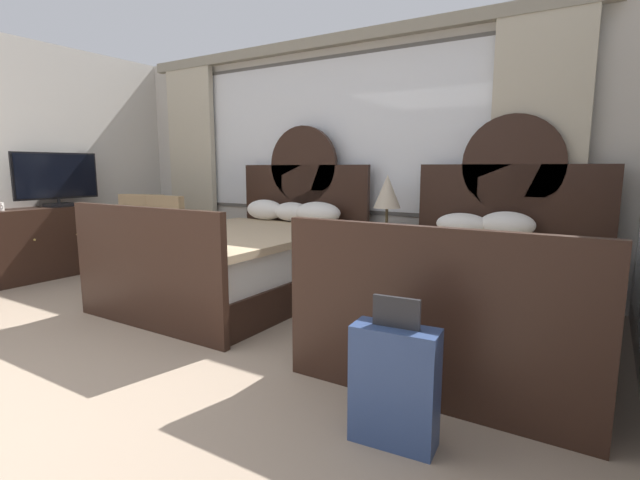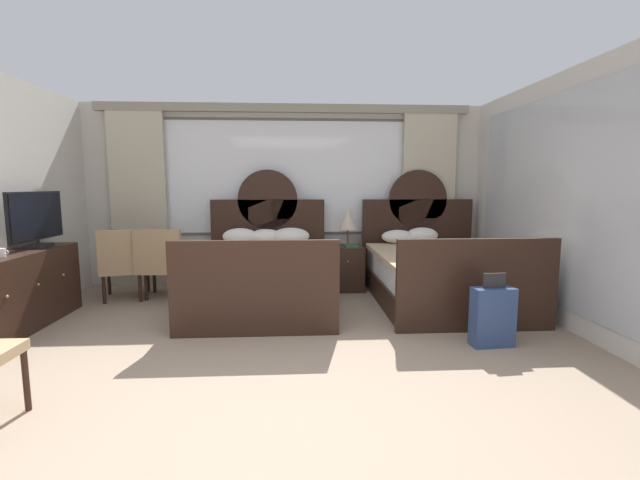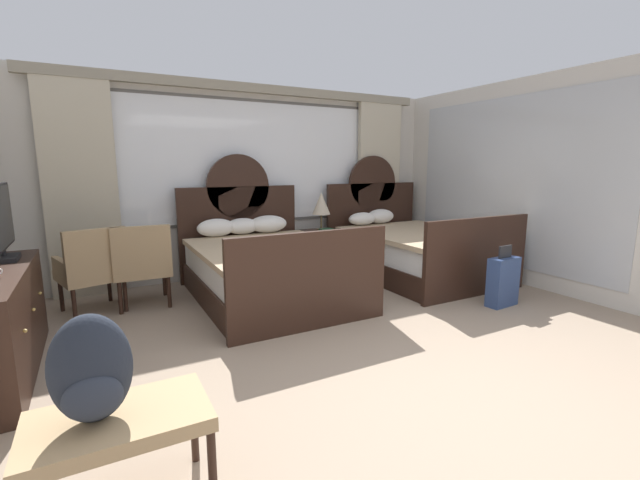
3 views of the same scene
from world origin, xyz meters
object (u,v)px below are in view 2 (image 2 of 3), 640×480
dresser_minibar (16,292)px  cup_on_dresser (1,253)px  bed_near_window (264,275)px  armchair_by_window_left (163,261)px  book_on_nightstand (351,246)px  suitcase_on_floor (493,317)px  table_lamp_on_nightstand (348,219)px  tv_flatscreen (36,219)px  armchair_by_window_centre (125,261)px  bed_near_mirror (439,273)px  nightstand_between_beds (346,268)px

dresser_minibar → cup_on_dresser: size_ratio=16.00×
bed_near_window → cup_on_dresser: bed_near_window is taller
armchair_by_window_left → book_on_nightstand: bearing=6.0°
book_on_nightstand → armchair_by_window_left: (-2.55, -0.27, -0.14)m
bed_near_window → suitcase_on_floor: 2.73m
table_lamp_on_nightstand → tv_flatscreen: size_ratio=0.58×
armchair_by_window_centre → suitcase_on_floor: size_ratio=1.35×
bed_near_window → table_lamp_on_nightstand: bed_near_window is taller
bed_near_mirror → dresser_minibar: 4.80m
bed_near_window → dresser_minibar: bearing=-161.0°
bed_near_window → tv_flatscreen: bearing=-169.8°
table_lamp_on_nightstand → dresser_minibar: size_ratio=0.32×
book_on_nightstand → suitcase_on_floor: (1.04, -2.17, -0.37)m
suitcase_on_floor → dresser_minibar: bearing=171.5°
bed_near_mirror → armchair_by_window_left: 3.62m
book_on_nightstand → tv_flatscreen: (-3.65, -1.06, 0.48)m
book_on_nightstand → tv_flatscreen: 3.83m
table_lamp_on_nightstand → cup_on_dresser: size_ratio=5.11×
suitcase_on_floor → bed_near_window: bearing=145.1°
table_lamp_on_nightstand → armchair_by_window_centre: table_lamp_on_nightstand is taller
armchair_by_window_left → dresser_minibar: bearing=-133.1°
armchair_by_window_left → armchair_by_window_centre: bearing=179.6°
cup_on_dresser → suitcase_on_floor: 4.74m
nightstand_between_beds → armchair_by_window_centre: armchair_by_window_centre is taller
book_on_nightstand → armchair_by_window_centre: 3.05m
bed_near_window → bed_near_mirror: (2.25, -0.01, -0.01)m
bed_near_mirror → book_on_nightstand: (-1.06, 0.63, 0.28)m
table_lamp_on_nightstand → cup_on_dresser: table_lamp_on_nightstand is taller
nightstand_between_beds → book_on_nightstand: (0.07, -0.10, 0.33)m
bed_near_mirror → cup_on_dresser: size_ratio=20.75×
nightstand_between_beds → table_lamp_on_nightstand: size_ratio=1.14×
dresser_minibar → armchair_by_window_centre: (0.64, 1.21, 0.11)m
cup_on_dresser → armchair_by_window_centre: (0.60, 1.43, -0.34)m
bed_near_window → book_on_nightstand: size_ratio=8.70×
suitcase_on_floor → cup_on_dresser: bearing=174.1°
tv_flatscreen → armchair_by_window_centre: bearing=52.3°
armchair_by_window_left → armchair_by_window_centre: (-0.49, 0.00, 0.00)m
dresser_minibar → armchair_by_window_centre: size_ratio=1.85×
table_lamp_on_nightstand → bed_near_mirror: bearing=-36.1°
tv_flatscreen → armchair_by_window_left: bearing=35.8°
tv_flatscreen → bed_near_window: bearing=10.2°
bed_near_window → book_on_nightstand: bed_near_window is taller
nightstand_between_beds → tv_flatscreen: size_ratio=0.66×
armchair_by_window_centre → suitcase_on_floor: bearing=-25.1°
armchair_by_window_centre → suitcase_on_floor: armchair_by_window_centre is taller
bed_near_window → armchair_by_window_centre: size_ratio=2.40×
bed_near_window → cup_on_dresser: (-2.44, -1.07, 0.47)m
nightstand_between_beds → armchair_by_window_left: armchair_by_window_left is taller
bed_near_mirror → armchair_by_window_centre: 4.11m
nightstand_between_beds → bed_near_window: bearing=-147.6°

